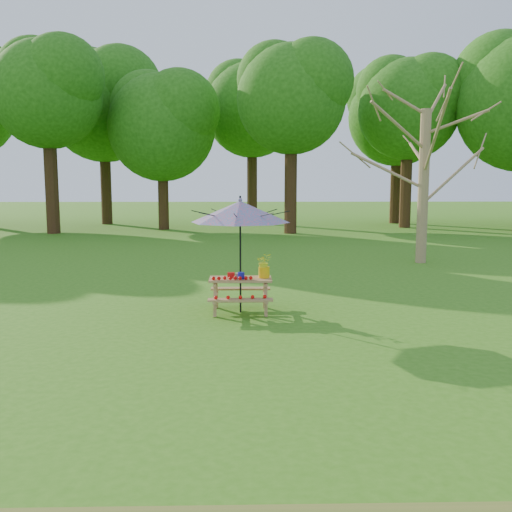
{
  "coord_description": "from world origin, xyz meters",
  "views": [
    {
      "loc": [
        3.66,
        -6.4,
        2.55
      ],
      "look_at": [
        3.91,
        4.42,
        1.1
      ],
      "focal_mm": 40.0,
      "sensor_mm": 36.0,
      "label": 1
    }
  ],
  "objects_px": {
    "picnic_table": "(240,296)",
    "patio_umbrella": "(240,212)",
    "bare_tree": "(429,43)",
    "flower_bucket": "(264,265)"
  },
  "relations": [
    {
      "from": "picnic_table",
      "to": "flower_bucket",
      "type": "distance_m",
      "value": 0.75
    },
    {
      "from": "patio_umbrella",
      "to": "flower_bucket",
      "type": "bearing_deg",
      "value": 5.04
    },
    {
      "from": "picnic_table",
      "to": "flower_bucket",
      "type": "relative_size",
      "value": 2.78
    },
    {
      "from": "patio_umbrella",
      "to": "flower_bucket",
      "type": "distance_m",
      "value": 1.12
    },
    {
      "from": "flower_bucket",
      "to": "patio_umbrella",
      "type": "bearing_deg",
      "value": -174.96
    },
    {
      "from": "flower_bucket",
      "to": "bare_tree",
      "type": "bearing_deg",
      "value": 51.86
    },
    {
      "from": "bare_tree",
      "to": "picnic_table",
      "type": "bearing_deg",
      "value": -130.37
    },
    {
      "from": "picnic_table",
      "to": "patio_umbrella",
      "type": "relative_size",
      "value": 0.59
    },
    {
      "from": "bare_tree",
      "to": "flower_bucket",
      "type": "xyz_separation_m",
      "value": [
        -5.1,
        -6.49,
        -5.63
      ]
    },
    {
      "from": "picnic_table",
      "to": "patio_umbrella",
      "type": "distance_m",
      "value": 1.62
    }
  ]
}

